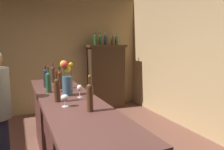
# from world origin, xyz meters

# --- Properties ---
(wall_back) EXTENTS (5.64, 0.12, 2.76)m
(wall_back) POSITION_xyz_m (0.00, 2.93, 1.38)
(wall_back) COLOR tan
(wall_back) RESTS_ON ground
(bar_counter) EXTENTS (0.65, 2.89, 1.00)m
(bar_counter) POSITION_xyz_m (0.36, 0.13, 0.50)
(bar_counter) COLOR #512822
(bar_counter) RESTS_ON ground
(display_cabinet) EXTENTS (0.97, 0.39, 1.59)m
(display_cabinet) POSITION_xyz_m (1.87, 2.64, 0.83)
(display_cabinet) COLOR #362416
(display_cabinet) RESTS_ON ground
(wine_bottle_riesling) EXTENTS (0.07, 0.07, 0.34)m
(wine_bottle_riesling) POSITION_xyz_m (0.20, 0.52, 1.15)
(wine_bottle_riesling) COLOR #2B4E30
(wine_bottle_riesling) RESTS_ON bar_counter
(wine_bottle_syrah) EXTENTS (0.06, 0.06, 0.34)m
(wine_bottle_syrah) POSITION_xyz_m (0.22, 0.02, 1.14)
(wine_bottle_syrah) COLOR #452717
(wine_bottle_syrah) RESTS_ON bar_counter
(wine_bottle_chardonnay) EXTENTS (0.06, 0.06, 0.34)m
(wine_bottle_chardonnay) POSITION_xyz_m (0.44, -0.44, 1.15)
(wine_bottle_chardonnay) COLOR #4D2D1B
(wine_bottle_chardonnay) RESTS_ON bar_counter
(wine_bottle_merlot) EXTENTS (0.07, 0.07, 0.30)m
(wine_bottle_merlot) POSITION_xyz_m (0.37, 0.68, 1.14)
(wine_bottle_merlot) COLOR #4E2F15
(wine_bottle_merlot) RESTS_ON bar_counter
(wine_bottle_rose) EXTENTS (0.08, 0.08, 0.32)m
(wine_bottle_rose) POSITION_xyz_m (0.36, 1.20, 1.15)
(wine_bottle_rose) COLOR #442E1E
(wine_bottle_rose) RESTS_ON bar_counter
(wine_bottle_malbec) EXTENTS (0.07, 0.07, 0.32)m
(wine_bottle_malbec) POSITION_xyz_m (0.21, 0.85, 1.15)
(wine_bottle_malbec) COLOR #1E2630
(wine_bottle_malbec) RESTS_ON bar_counter
(wine_glass_front) EXTENTS (0.06, 0.06, 0.15)m
(wine_glass_front) POSITION_xyz_m (0.49, 0.10, 1.11)
(wine_glass_front) COLOR white
(wine_glass_front) RESTS_ON bar_counter
(wine_glass_mid) EXTENTS (0.08, 0.08, 0.13)m
(wine_glass_mid) POSITION_xyz_m (0.25, -0.20, 1.09)
(wine_glass_mid) COLOR white
(wine_glass_mid) RESTS_ON bar_counter
(flower_arrangement) EXTENTS (0.15, 0.14, 0.42)m
(flower_arrangement) POSITION_xyz_m (0.38, 0.27, 1.20)
(flower_arrangement) COLOR #3A556E
(flower_arrangement) RESTS_ON bar_counter
(cheese_plate) EXTENTS (0.18, 0.18, 0.01)m
(cheese_plate) POSITION_xyz_m (0.40, 1.32, 1.01)
(cheese_plate) COLOR white
(cheese_plate) RESTS_ON bar_counter
(display_bottle_left) EXTENTS (0.08, 0.08, 0.29)m
(display_bottle_left) POSITION_xyz_m (1.59, 2.64, 1.72)
(display_bottle_left) COLOR #2C4C27
(display_bottle_left) RESTS_ON display_cabinet
(display_bottle_midleft) EXTENTS (0.07, 0.07, 0.32)m
(display_bottle_midleft) POSITION_xyz_m (1.72, 2.64, 1.72)
(display_bottle_midleft) COLOR #2A4F27
(display_bottle_midleft) RESTS_ON display_cabinet
(display_bottle_center) EXTENTS (0.07, 0.07, 0.28)m
(display_bottle_center) POSITION_xyz_m (1.85, 2.64, 1.71)
(display_bottle_center) COLOR #1E2C3F
(display_bottle_center) RESTS_ON display_cabinet
(display_bottle_midright) EXTENTS (0.07, 0.07, 0.28)m
(display_bottle_midright) POSITION_xyz_m (2.04, 2.64, 1.71)
(display_bottle_midright) COLOR #492C18
(display_bottle_midright) RESTS_ON display_cabinet
(display_bottle_right) EXTENTS (0.07, 0.07, 0.29)m
(display_bottle_right) POSITION_xyz_m (2.14, 2.64, 1.71)
(display_bottle_right) COLOR #244E28
(display_bottle_right) RESTS_ON display_cabinet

